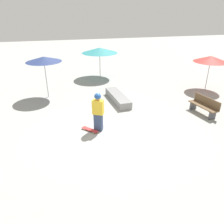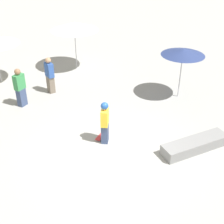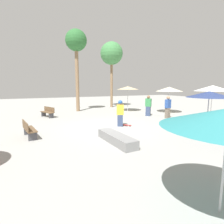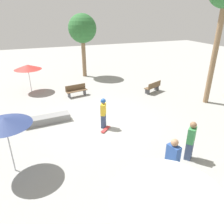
{
  "view_description": "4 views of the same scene",
  "coord_description": "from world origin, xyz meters",
  "px_view_note": "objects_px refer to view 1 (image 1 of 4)",
  "views": [
    {
      "loc": [
        -7.93,
        2.21,
        4.79
      ],
      "look_at": [
        0.17,
        0.15,
        0.78
      ],
      "focal_mm": 35.0,
      "sensor_mm": 36.0,
      "label": 1
    },
    {
      "loc": [
        -3.15,
        -8.26,
        7.07
      ],
      "look_at": [
        0.39,
        0.61,
        1.33
      ],
      "focal_mm": 50.0,
      "sensor_mm": 36.0,
      "label": 2
    },
    {
      "loc": [
        10.03,
        -4.33,
        2.61
      ],
      "look_at": [
        0.01,
        0.23,
        0.95
      ],
      "focal_mm": 28.0,
      "sensor_mm": 36.0,
      "label": 3
    },
    {
      "loc": [
        3.59,
        10.87,
        5.89
      ],
      "look_at": [
        -0.24,
        1.01,
        0.96
      ],
      "focal_mm": 35.0,
      "sensor_mm": 36.0,
      "label": 4
    }
  ],
  "objects_px": {
    "skateboard": "(90,130)",
    "skater_main": "(98,111)",
    "shade_umbrella_teal": "(100,50)",
    "shade_umbrella_navy": "(44,59)",
    "concrete_ledge": "(118,98)",
    "bench_near": "(204,106)",
    "shade_umbrella_red": "(211,59)"
  },
  "relations": [
    {
      "from": "shade_umbrella_navy",
      "to": "skateboard",
      "type": "bearing_deg",
      "value": -158.81
    },
    {
      "from": "concrete_ledge",
      "to": "shade_umbrella_teal",
      "type": "distance_m",
      "value": 5.24
    },
    {
      "from": "bench_near",
      "to": "shade_umbrella_red",
      "type": "bearing_deg",
      "value": -47.32
    },
    {
      "from": "skateboard",
      "to": "concrete_ledge",
      "type": "xyz_separation_m",
      "value": [
        2.86,
        -2.05,
        0.15
      ]
    },
    {
      "from": "shade_umbrella_navy",
      "to": "shade_umbrella_red",
      "type": "relative_size",
      "value": 1.11
    },
    {
      "from": "skateboard",
      "to": "shade_umbrella_red",
      "type": "height_order",
      "value": "shade_umbrella_red"
    },
    {
      "from": "bench_near",
      "to": "shade_umbrella_navy",
      "type": "height_order",
      "value": "shade_umbrella_navy"
    },
    {
      "from": "shade_umbrella_teal",
      "to": "shade_umbrella_red",
      "type": "distance_m",
      "value": 7.47
    },
    {
      "from": "bench_near",
      "to": "shade_umbrella_teal",
      "type": "bearing_deg",
      "value": 15.98
    },
    {
      "from": "skateboard",
      "to": "shade_umbrella_teal",
      "type": "distance_m",
      "value": 8.27
    },
    {
      "from": "shade_umbrella_navy",
      "to": "shade_umbrella_teal",
      "type": "bearing_deg",
      "value": -49.37
    },
    {
      "from": "concrete_ledge",
      "to": "shade_umbrella_teal",
      "type": "xyz_separation_m",
      "value": [
        4.92,
        0.01,
        1.8
      ]
    },
    {
      "from": "bench_near",
      "to": "shade_umbrella_red",
      "type": "relative_size",
      "value": 0.77
    },
    {
      "from": "skateboard",
      "to": "shade_umbrella_navy",
      "type": "bearing_deg",
      "value": -21.04
    },
    {
      "from": "bench_near",
      "to": "shade_umbrella_navy",
      "type": "xyz_separation_m",
      "value": [
        4.25,
        7.49,
        1.8
      ]
    },
    {
      "from": "skateboard",
      "to": "bench_near",
      "type": "relative_size",
      "value": 0.44
    },
    {
      "from": "bench_near",
      "to": "shade_umbrella_teal",
      "type": "height_order",
      "value": "shade_umbrella_teal"
    },
    {
      "from": "concrete_ledge",
      "to": "shade_umbrella_navy",
      "type": "xyz_separation_m",
      "value": [
        1.67,
        3.8,
        2.02
      ]
    },
    {
      "from": "skater_main",
      "to": "bench_near",
      "type": "xyz_separation_m",
      "value": [
        0.3,
        -5.36,
        -0.49
      ]
    },
    {
      "from": "concrete_ledge",
      "to": "bench_near",
      "type": "height_order",
      "value": "bench_near"
    },
    {
      "from": "skater_main",
      "to": "skateboard",
      "type": "relative_size",
      "value": 2.34
    },
    {
      "from": "skateboard",
      "to": "skater_main",
      "type": "bearing_deg",
      "value": -134.63
    },
    {
      "from": "concrete_ledge",
      "to": "shade_umbrella_navy",
      "type": "relative_size",
      "value": 1.12
    },
    {
      "from": "skater_main",
      "to": "skateboard",
      "type": "distance_m",
      "value": 0.94
    },
    {
      "from": "skater_main",
      "to": "shade_umbrella_navy",
      "type": "height_order",
      "value": "shade_umbrella_navy"
    },
    {
      "from": "shade_umbrella_teal",
      "to": "shade_umbrella_navy",
      "type": "xyz_separation_m",
      "value": [
        -3.25,
        3.79,
        0.22
      ]
    },
    {
      "from": "shade_umbrella_red",
      "to": "bench_near",
      "type": "bearing_deg",
      "value": 142.96
    },
    {
      "from": "skater_main",
      "to": "concrete_ledge",
      "type": "height_order",
      "value": "skater_main"
    },
    {
      "from": "bench_near",
      "to": "skateboard",
      "type": "bearing_deg",
      "value": 82.54
    },
    {
      "from": "skater_main",
      "to": "shade_umbrella_red",
      "type": "distance_m",
      "value": 8.53
    },
    {
      "from": "concrete_ledge",
      "to": "shade_umbrella_red",
      "type": "bearing_deg",
      "value": -84.62
    },
    {
      "from": "skateboard",
      "to": "concrete_ledge",
      "type": "relative_size",
      "value": 0.27
    }
  ]
}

